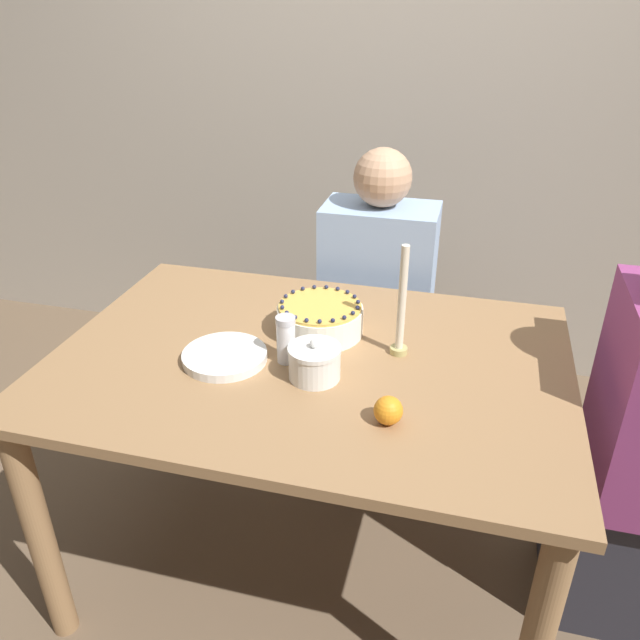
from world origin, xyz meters
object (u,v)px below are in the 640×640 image
candle (401,311)px  person_man_blue_shirt (376,326)px  sugar_bowl (315,362)px  cake (320,319)px  person_woman_floral (636,462)px  sugar_shaker (286,339)px

candle → person_man_blue_shirt: (-0.16, 0.60, -0.39)m
sugar_bowl → candle: size_ratio=0.43×
candle → sugar_bowl: bearing=-137.8°
cake → person_woman_floral: size_ratio=0.20×
sugar_bowl → person_man_blue_shirt: (0.03, 0.77, -0.30)m
cake → person_woman_floral: person_woman_floral is taller
cake → person_man_blue_shirt: (0.08, 0.54, -0.30)m
cake → candle: candle is taller
cake → sugar_shaker: size_ratio=1.86×
cake → person_man_blue_shirt: person_man_blue_shirt is taller
sugar_shaker → cake: bearing=74.8°
candle → person_man_blue_shirt: 0.73m
sugar_bowl → person_man_blue_shirt: size_ratio=0.11×
cake → candle: size_ratio=0.78×
person_man_blue_shirt → person_woman_floral: (0.82, -0.58, 0.00)m
candle → person_woman_floral: (0.66, 0.02, -0.39)m
sugar_bowl → person_woman_floral: bearing=12.7°
sugar_bowl → person_woman_floral: size_ratio=0.11×
cake → person_woman_floral: (0.89, -0.04, -0.30)m
sugar_shaker → candle: (0.28, 0.12, 0.06)m
cake → sugar_bowl: size_ratio=1.81×
person_woman_floral → cake: bearing=87.6°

